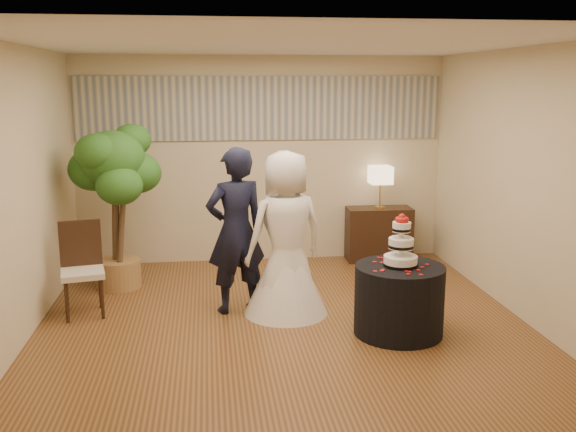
{
  "coord_description": "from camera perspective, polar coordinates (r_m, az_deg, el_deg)",
  "views": [
    {
      "loc": [
        -0.73,
        -6.21,
        2.44
      ],
      "look_at": [
        0.1,
        0.4,
        1.05
      ],
      "focal_mm": 40.0,
      "sensor_mm": 36.0,
      "label": 1
    }
  ],
  "objects": [
    {
      "name": "table_lamp",
      "position": [
        8.89,
        8.19,
        2.56
      ],
      "size": [
        0.29,
        0.29,
        0.58
      ],
      "primitive_type": null,
      "color": "beige",
      "rests_on": "console"
    },
    {
      "name": "side_chair",
      "position": [
        7.13,
        -17.81,
        -4.61
      ],
      "size": [
        0.54,
        0.56,
        1.0
      ],
      "primitive_type": null,
      "rotation": [
        0.0,
        0.0,
        0.21
      ],
      "color": "black",
      "rests_on": "floor"
    },
    {
      "name": "console",
      "position": [
        9.02,
        8.07,
        -1.59
      ],
      "size": [
        0.9,
        0.42,
        0.74
      ],
      "primitive_type": "cube",
      "rotation": [
        0.0,
        0.0,
        -0.03
      ],
      "color": "black",
      "rests_on": "floor"
    },
    {
      "name": "wedding_cake",
      "position": [
        6.27,
        10.03,
        -2.11
      ],
      "size": [
        0.33,
        0.33,
        0.52
      ],
      "primitive_type": null,
      "color": "white",
      "rests_on": "cake_table"
    },
    {
      "name": "wall_front",
      "position": [
        3.92,
        3.85,
        -3.62
      ],
      "size": [
        5.0,
        0.06,
        2.8
      ],
      "primitive_type": "cube",
      "color": "beige",
      "rests_on": "ground"
    },
    {
      "name": "cake_table",
      "position": [
        6.44,
        9.84,
        -7.36
      ],
      "size": [
        1.04,
        1.04,
        0.69
      ],
      "primitive_type": "cylinder",
      "rotation": [
        0.0,
        0.0,
        -0.21
      ],
      "color": "black",
      "rests_on": "floor"
    },
    {
      "name": "mural_border",
      "position": [
        8.73,
        -2.39,
        9.54
      ],
      "size": [
        4.9,
        0.02,
        0.85
      ],
      "primitive_type": "cube",
      "color": "#98978A",
      "rests_on": "wall_back"
    },
    {
      "name": "wall_left",
      "position": [
        6.54,
        -22.76,
        1.71
      ],
      "size": [
        0.06,
        5.0,
        2.8
      ],
      "primitive_type": "cube",
      "color": "beige",
      "rests_on": "ground"
    },
    {
      "name": "ceiling",
      "position": [
        6.26,
        -0.47,
        15.08
      ],
      "size": [
        5.0,
        5.0,
        0.0
      ],
      "primitive_type": "cube",
      "color": "white",
      "rests_on": "wall_back"
    },
    {
      "name": "wall_back",
      "position": [
        8.8,
        -2.36,
        4.99
      ],
      "size": [
        5.0,
        0.06,
        2.8
      ],
      "primitive_type": "cube",
      "color": "beige",
      "rests_on": "ground"
    },
    {
      "name": "groom",
      "position": [
        6.84,
        -4.67,
        -1.32
      ],
      "size": [
        0.75,
        0.6,
        1.79
      ],
      "primitive_type": "imported",
      "rotation": [
        0.0,
        0.0,
        3.44
      ],
      "color": "black",
      "rests_on": "floor"
    },
    {
      "name": "ficus_tree",
      "position": [
        7.87,
        -15.12,
        0.84
      ],
      "size": [
        1.0,
        1.0,
        2.0
      ],
      "primitive_type": null,
      "rotation": [
        0.0,
        0.0,
        -3.09
      ],
      "color": "#2C641F",
      "rests_on": "floor"
    },
    {
      "name": "bride",
      "position": [
        6.76,
        -0.19,
        -1.57
      ],
      "size": [
        1.15,
        1.15,
        1.76
      ],
      "primitive_type": "imported",
      "rotation": [
        0.0,
        0.0,
        3.47
      ],
      "color": "white",
      "rests_on": "floor"
    },
    {
      "name": "wall_right",
      "position": [
        7.08,
        20.11,
        2.61
      ],
      "size": [
        0.06,
        5.0,
        2.8
      ],
      "primitive_type": "cube",
      "color": "beige",
      "rests_on": "ground"
    },
    {
      "name": "floor",
      "position": [
        6.71,
        -0.43,
        -9.53
      ],
      "size": [
        5.0,
        5.0,
        0.0
      ],
      "primitive_type": "cube",
      "color": "brown",
      "rests_on": "ground"
    }
  ]
}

